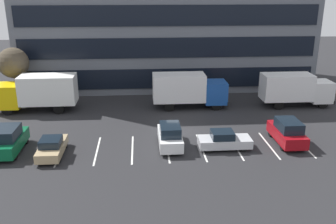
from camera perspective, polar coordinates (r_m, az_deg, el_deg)
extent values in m
plane|color=#262628|center=(33.83, 1.81, -3.03)|extent=(120.00, 120.00, 0.00)
cube|color=black|center=(44.59, 0.22, 5.11)|extent=(34.15, 0.16, 2.30)
cube|color=black|center=(43.86, 0.23, 9.68)|extent=(34.15, 0.16, 2.30)
cube|color=black|center=(43.43, 0.23, 14.37)|extent=(34.15, 0.16, 2.30)
cube|color=silver|center=(31.16, -15.81, -5.78)|extent=(0.14, 5.40, 0.01)
cube|color=silver|center=(30.71, -10.66, -5.74)|extent=(0.14, 5.40, 0.01)
cube|color=silver|center=(30.51, -5.41, -5.64)|extent=(0.14, 5.40, 0.01)
cube|color=silver|center=(30.57, -0.13, -5.51)|extent=(0.14, 5.40, 0.01)
cube|color=silver|center=(30.88, 5.08, -5.32)|extent=(0.14, 5.40, 0.01)
cube|color=silver|center=(31.44, 10.14, -5.10)|extent=(0.14, 5.40, 0.01)
cube|color=silver|center=(32.23, 14.99, -4.86)|extent=(0.14, 5.40, 0.01)
cube|color=silver|center=(33.24, 19.57, -4.59)|extent=(0.14, 5.40, 0.01)
cube|color=#194799|center=(40.40, 7.11, 3.04)|extent=(2.30, 2.51, 2.30)
cube|color=black|center=(40.52, 8.70, 3.68)|extent=(0.06, 2.11, 1.01)
cube|color=white|center=(39.68, 1.64, 3.74)|extent=(5.44, 2.61, 2.82)
cube|color=black|center=(40.93, 8.70, 1.72)|extent=(0.21, 2.51, 0.42)
cylinder|color=black|center=(41.74, 6.76, 1.93)|extent=(1.05, 0.31, 1.05)
cylinder|color=black|center=(39.73, 7.34, 1.01)|extent=(1.05, 0.31, 1.05)
cylinder|color=black|center=(41.09, -0.04, 1.79)|extent=(1.05, 0.31, 1.05)
cylinder|color=black|center=(39.05, 0.19, 0.86)|extent=(1.05, 0.31, 1.05)
cube|color=white|center=(43.75, 21.97, 2.95)|extent=(2.22, 2.42, 2.22)
cube|color=black|center=(44.13, 23.31, 3.50)|extent=(0.06, 2.04, 0.98)
cube|color=white|center=(42.10, 17.48, 3.65)|extent=(5.25, 2.52, 2.73)
cube|color=black|center=(44.52, 23.16, 1.76)|extent=(0.20, 2.42, 0.40)
cylinder|color=black|center=(44.94, 21.23, 1.96)|extent=(1.01, 0.30, 1.01)
cylinder|color=black|center=(43.16, 22.37, 1.14)|extent=(1.01, 0.30, 1.01)
cylinder|color=black|center=(43.11, 15.47, 1.89)|extent=(1.01, 0.30, 1.01)
cylinder|color=black|center=(41.25, 16.41, 1.03)|extent=(1.01, 0.30, 1.01)
cube|color=yellow|center=(41.86, -22.87, 2.30)|extent=(2.37, 2.58, 2.37)
cube|color=white|center=(40.60, -17.64, 3.29)|extent=(5.59, 2.69, 2.90)
cylinder|color=black|center=(41.19, -23.12, 0.28)|extent=(1.08, 0.32, 1.08)
cylinder|color=black|center=(43.19, -22.23, 1.22)|extent=(1.08, 0.32, 1.08)
cylinder|color=black|center=(39.82, -16.17, 0.46)|extent=(1.08, 0.32, 1.08)
cylinder|color=black|center=(41.89, -15.59, 1.43)|extent=(1.08, 0.32, 1.08)
cube|color=white|center=(30.66, 0.29, -4.00)|extent=(1.82, 4.29, 0.89)
cube|color=black|center=(30.14, 0.33, -2.69)|extent=(1.60, 2.36, 0.79)
cylinder|color=black|center=(32.02, -1.33, -3.72)|extent=(0.21, 0.63, 0.63)
cylinder|color=black|center=(32.14, 1.52, -3.64)|extent=(0.21, 0.63, 0.63)
cylinder|color=black|center=(29.51, -1.04, -5.77)|extent=(0.21, 0.63, 0.63)
cylinder|color=black|center=(29.64, 2.05, -5.67)|extent=(0.21, 0.63, 0.63)
cube|color=tan|center=(30.53, -17.10, -5.28)|extent=(1.73, 4.14, 0.67)
cube|color=black|center=(30.10, -17.30, -4.35)|extent=(1.53, 1.74, 0.58)
cylinder|color=black|center=(31.99, -17.88, -4.77)|extent=(0.21, 0.58, 0.58)
cylinder|color=black|center=(31.67, -15.23, -4.75)|extent=(0.21, 0.58, 0.58)
cylinder|color=black|center=(29.66, -19.00, -6.82)|extent=(0.21, 0.58, 0.58)
cylinder|color=black|center=(29.30, -16.14, -6.83)|extent=(0.21, 0.58, 0.58)
cube|color=#0C5933|center=(32.21, -22.93, -4.31)|extent=(1.97, 4.65, 0.96)
cube|color=black|center=(31.68, -23.27, -2.96)|extent=(1.73, 2.56, 0.86)
cylinder|color=black|center=(33.94, -23.48, -3.98)|extent=(0.22, 0.69, 0.69)
cylinder|color=black|center=(33.41, -20.67, -3.97)|extent=(0.22, 0.69, 0.69)
cylinder|color=black|center=(30.81, -22.13, -6.11)|extent=(0.22, 0.69, 0.69)
cube|color=silver|center=(30.66, 8.55, -4.49)|extent=(4.19, 1.75, 0.68)
cube|color=black|center=(30.37, 8.22, -3.41)|extent=(1.76, 1.54, 0.58)
cylinder|color=black|center=(31.76, 10.59, -4.31)|extent=(0.58, 0.21, 0.58)
cylinder|color=black|center=(30.42, 11.30, -5.43)|extent=(0.58, 0.21, 0.58)
cylinder|color=black|center=(31.19, 5.81, -4.51)|extent=(0.58, 0.21, 0.58)
cylinder|color=black|center=(29.83, 6.31, -5.67)|extent=(0.58, 0.21, 0.58)
cube|color=maroon|center=(32.85, 17.50, -3.24)|extent=(1.92, 4.54, 0.94)
cube|color=black|center=(32.34, 17.80, -1.93)|extent=(1.69, 2.50, 0.84)
cylinder|color=black|center=(33.96, 15.23, -3.03)|extent=(0.22, 0.67, 0.67)
cylinder|color=black|center=(34.55, 17.88, -2.91)|extent=(0.22, 0.67, 0.67)
cylinder|color=black|center=(31.46, 16.93, -4.99)|extent=(0.22, 0.67, 0.67)
cylinder|color=black|center=(32.10, 19.75, -4.82)|extent=(0.22, 0.67, 0.67)
cylinder|color=#473323|center=(44.69, -21.88, 3.26)|extent=(0.28, 0.28, 3.22)
sphere|color=#4C4233|center=(44.06, -22.34, 6.88)|extent=(3.27, 3.27, 3.27)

